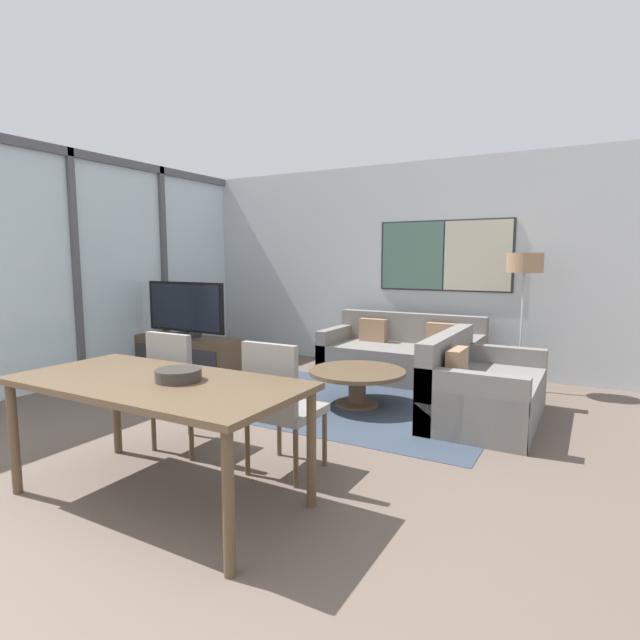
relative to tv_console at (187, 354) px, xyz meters
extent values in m
cube|color=silver|center=(2.36, 1.74, 1.16)|extent=(7.23, 0.06, 2.80)
cube|color=#2D2D33|center=(2.97, 1.70, 1.31)|extent=(1.76, 0.01, 0.93)
cube|color=#4C7060|center=(2.54, 1.70, 1.31)|extent=(0.84, 0.02, 0.89)
cube|color=beige|center=(3.40, 1.70, 1.31)|extent=(0.84, 0.02, 0.89)
cube|color=silver|center=(-0.75, -1.05, 1.16)|extent=(0.02, 5.59, 2.80)
cube|color=#515156|center=(-0.72, -1.05, 2.51)|extent=(0.07, 5.59, 0.10)
cube|color=#515156|center=(-0.72, -1.05, 1.16)|extent=(0.07, 0.08, 2.80)
cube|color=#515156|center=(-0.72, 0.34, 1.16)|extent=(0.07, 0.08, 2.80)
cube|color=#333D4C|center=(2.65, -0.30, -0.23)|extent=(2.79, 2.07, 0.01)
cube|color=brown|center=(0.00, 0.00, 0.00)|extent=(1.54, 0.45, 0.47)
cube|color=#2D2D33|center=(0.00, -0.23, 0.00)|extent=(1.41, 0.01, 0.26)
cube|color=#2D2D33|center=(0.00, 0.00, 0.26)|extent=(0.36, 0.20, 0.05)
cube|color=#2D2D33|center=(0.00, 0.00, 0.33)|extent=(0.06, 0.03, 0.08)
cube|color=black|center=(0.00, 0.00, 0.64)|extent=(1.28, 0.04, 0.66)
cube|color=black|center=(0.00, -0.02, 0.64)|extent=(1.19, 0.01, 0.60)
cube|color=slate|center=(2.65, 0.99, -0.03)|extent=(1.95, 0.92, 0.42)
cube|color=slate|center=(2.65, 1.37, 0.16)|extent=(1.95, 0.16, 0.80)
cube|color=slate|center=(1.75, 0.99, 0.06)|extent=(0.14, 0.92, 0.60)
cube|color=slate|center=(3.56, 0.99, 0.06)|extent=(0.14, 0.92, 0.60)
cube|color=#9E7556|center=(2.19, 1.19, 0.33)|extent=(0.36, 0.12, 0.30)
cube|color=#9E7556|center=(3.11, 1.19, 0.33)|extent=(0.36, 0.12, 0.30)
cube|color=slate|center=(3.91, -0.13, -0.03)|extent=(0.92, 1.51, 0.42)
cube|color=slate|center=(3.53, -0.13, 0.16)|extent=(0.16, 1.51, 0.80)
cube|color=slate|center=(3.91, -0.82, 0.06)|extent=(0.92, 0.14, 0.60)
cube|color=slate|center=(3.91, 0.55, 0.06)|extent=(0.92, 0.14, 0.60)
cube|color=#9E7556|center=(3.71, -0.47, 0.33)|extent=(0.12, 0.36, 0.30)
cylinder|color=brown|center=(2.65, -0.30, -0.22)|extent=(0.45, 0.45, 0.03)
cylinder|color=brown|center=(2.65, -0.30, -0.07)|extent=(0.18, 0.18, 0.33)
cylinder|color=brown|center=(2.65, -0.30, 0.12)|extent=(1.00, 1.00, 0.04)
cube|color=brown|center=(2.42, -2.75, 0.52)|extent=(1.88, 0.90, 0.04)
cylinder|color=brown|center=(1.54, -3.14, 0.13)|extent=(0.06, 0.06, 0.73)
cylinder|color=brown|center=(3.30, -3.14, 0.13)|extent=(0.06, 0.06, 0.73)
cylinder|color=brown|center=(1.54, -2.36, 0.13)|extent=(0.06, 0.06, 0.73)
cylinder|color=brown|center=(3.30, -2.36, 0.13)|extent=(0.06, 0.06, 0.73)
cube|color=gray|center=(1.96, -1.99, 0.20)|extent=(0.46, 0.46, 0.06)
cube|color=gray|center=(1.96, -2.20, 0.48)|extent=(0.42, 0.05, 0.49)
cylinder|color=brown|center=(1.76, -2.19, -0.03)|extent=(0.04, 0.04, 0.41)
cylinder|color=brown|center=(2.16, -2.19, -0.03)|extent=(0.04, 0.04, 0.41)
cylinder|color=brown|center=(1.76, -1.79, -0.03)|extent=(0.04, 0.04, 0.41)
cylinder|color=brown|center=(2.16, -1.79, -0.03)|extent=(0.04, 0.04, 0.41)
cube|color=gray|center=(2.88, -1.99, 0.20)|extent=(0.46, 0.46, 0.06)
cube|color=gray|center=(2.88, -2.20, 0.48)|extent=(0.42, 0.05, 0.49)
cylinder|color=brown|center=(2.68, -2.19, -0.03)|extent=(0.04, 0.04, 0.41)
cylinder|color=brown|center=(3.08, -2.19, -0.03)|extent=(0.04, 0.04, 0.41)
cylinder|color=brown|center=(2.68, -1.79, -0.03)|extent=(0.04, 0.04, 0.41)
cylinder|color=brown|center=(3.08, -1.79, -0.03)|extent=(0.04, 0.04, 0.41)
cylinder|color=#332D28|center=(2.56, -2.70, 0.57)|extent=(0.28, 0.28, 0.07)
torus|color=#332D28|center=(2.56, -2.70, 0.60)|extent=(0.28, 0.28, 0.02)
cylinder|color=#2D2D33|center=(4.04, 1.17, -0.23)|extent=(0.28, 0.28, 0.02)
cylinder|color=#B7B7BC|center=(4.04, 1.17, 0.45)|extent=(0.03, 0.03, 1.33)
cylinder|color=#9E7556|center=(4.04, 1.17, 1.23)|extent=(0.39, 0.39, 0.22)
camera|label=1|loc=(4.76, -4.88, 1.28)|focal=28.00mm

